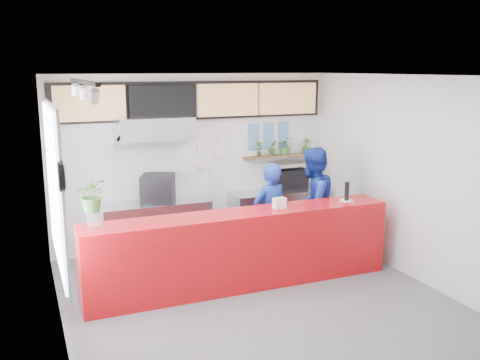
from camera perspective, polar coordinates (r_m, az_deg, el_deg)
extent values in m
plane|color=slate|center=(7.56, 1.37, -12.29)|extent=(5.00, 5.00, 0.00)
plane|color=silver|center=(6.89, 1.49, 11.10)|extent=(5.00, 5.00, 0.00)
plane|color=white|center=(9.37, -4.80, 2.05)|extent=(5.00, 0.00, 5.00)
plane|color=white|center=(6.50, -19.17, -2.98)|extent=(0.00, 5.00, 5.00)
plane|color=white|center=(8.39, 17.23, 0.39)|extent=(0.00, 5.00, 5.00)
cube|color=#B50C10|center=(7.69, 0.17, -7.43)|extent=(4.50, 0.60, 1.10)
cube|color=beige|center=(9.24, -4.90, 8.77)|extent=(5.00, 0.02, 0.80)
cube|color=#B2B5BA|center=(9.12, -8.91, -5.12)|extent=(1.80, 0.60, 0.90)
cube|color=black|center=(8.96, -8.74, -0.91)|extent=(0.68, 0.68, 0.47)
cube|color=#B2B5BA|center=(8.73, -9.18, 5.52)|extent=(1.20, 0.70, 0.35)
cube|color=#B2B5BA|center=(8.76, -9.14, 4.22)|extent=(1.20, 0.69, 0.31)
cube|color=#B2B5BA|center=(9.89, 4.17, -3.66)|extent=(1.80, 0.60, 0.90)
cube|color=black|center=(9.82, 5.27, 0.08)|extent=(0.66, 0.51, 0.39)
cube|color=#BABEC2|center=(9.77, 5.30, 1.72)|extent=(0.66, 0.47, 0.06)
cube|color=brown|center=(9.88, 4.26, 2.56)|extent=(1.40, 0.18, 0.04)
cube|color=tan|center=(8.76, -15.74, 7.88)|extent=(1.10, 0.10, 0.55)
cube|color=black|center=(8.97, -8.30, 8.28)|extent=(1.10, 0.10, 0.55)
cube|color=tan|center=(9.33, -1.31, 8.53)|extent=(1.10, 0.10, 0.55)
cube|color=tan|center=(9.81, 5.09, 8.66)|extent=(1.10, 0.10, 0.55)
cube|color=black|center=(9.21, -4.83, 8.45)|extent=(4.80, 0.04, 0.65)
cube|color=silver|center=(6.75, -19.20, -0.71)|extent=(0.04, 2.20, 1.90)
cube|color=#B2B5BA|center=(6.75, -19.03, -0.69)|extent=(0.03, 2.30, 2.00)
cylinder|color=black|center=(5.51, -18.53, 0.33)|extent=(0.05, 0.30, 0.30)
cylinder|color=white|center=(5.51, -18.22, 0.35)|extent=(0.02, 0.26, 0.26)
cube|color=black|center=(6.34, -16.41, 10.01)|extent=(0.05, 2.40, 0.04)
cylinder|color=silver|center=(9.35, -3.89, 3.59)|extent=(0.24, 0.03, 0.24)
cylinder|color=silver|center=(9.46, -2.16, 3.10)|extent=(0.24, 0.03, 0.24)
cylinder|color=silver|center=(9.40, -3.86, 1.78)|extent=(0.24, 0.03, 0.24)
cylinder|color=silver|center=(9.45, -1.89, 4.61)|extent=(0.24, 0.03, 0.24)
cube|color=#598CBF|center=(9.67, 1.43, 5.38)|extent=(0.20, 0.02, 0.25)
cube|color=#598CBF|center=(9.79, 3.04, 5.45)|extent=(0.20, 0.02, 0.25)
cube|color=#598CBF|center=(9.93, 4.61, 5.52)|extent=(0.20, 0.02, 0.25)
cube|color=#598CBF|center=(9.70, 1.42, 3.91)|extent=(0.20, 0.02, 0.25)
cube|color=#598CBF|center=(9.83, 3.03, 4.00)|extent=(0.20, 0.02, 0.25)
cube|color=#598CBF|center=(9.96, 4.59, 4.09)|extent=(0.20, 0.02, 0.25)
imported|color=navy|center=(8.33, 3.17, -3.88)|extent=(0.68, 0.53, 1.67)
imported|color=navy|center=(8.74, 7.68, -2.57)|extent=(1.12, 1.03, 1.86)
imported|color=#376A25|center=(9.67, 2.04, 3.37)|extent=(0.17, 0.14, 0.29)
imported|color=#376A25|center=(9.79, 3.48, 3.45)|extent=(0.17, 0.15, 0.28)
imported|color=#376A25|center=(9.91, 4.92, 3.66)|extent=(0.35, 0.32, 0.33)
imported|color=#376A25|center=(10.11, 7.03, 3.62)|extent=(0.19, 0.19, 0.27)
cylinder|color=white|center=(7.00, -15.28, -4.16)|extent=(0.23, 0.23, 0.22)
imported|color=#376A25|center=(6.92, -15.43, -1.54)|extent=(0.46, 0.43, 0.44)
cube|color=white|center=(7.74, 4.24, -2.49)|extent=(0.19, 0.13, 0.16)
cylinder|color=white|center=(8.31, 11.29, -2.18)|extent=(0.27, 0.27, 0.02)
cylinder|color=black|center=(8.28, 11.33, -1.18)|extent=(0.09, 0.09, 0.28)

